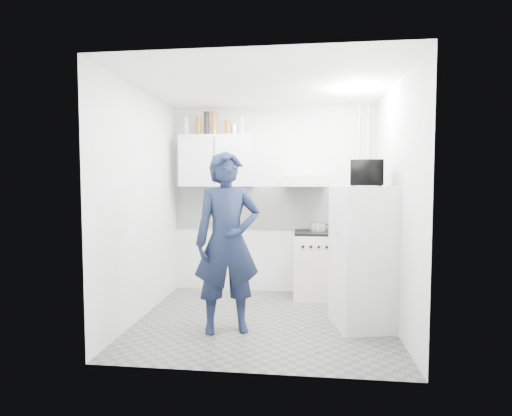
# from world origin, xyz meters

# --- Properties ---
(floor) EXTENTS (2.80, 2.80, 0.00)m
(floor) POSITION_xyz_m (0.00, 0.00, 0.00)
(floor) COLOR #5D5E57
(floor) RESTS_ON ground
(ceiling) EXTENTS (2.80, 2.80, 0.00)m
(ceiling) POSITION_xyz_m (0.00, 0.00, 2.60)
(ceiling) COLOR white
(ceiling) RESTS_ON wall_back
(wall_back) EXTENTS (2.80, 0.00, 2.80)m
(wall_back) POSITION_xyz_m (0.00, 1.25, 1.30)
(wall_back) COLOR silver
(wall_back) RESTS_ON floor
(wall_left) EXTENTS (0.00, 2.60, 2.60)m
(wall_left) POSITION_xyz_m (-1.40, 0.00, 1.30)
(wall_left) COLOR silver
(wall_left) RESTS_ON floor
(wall_right) EXTENTS (0.00, 2.60, 2.60)m
(wall_right) POSITION_xyz_m (1.40, 0.00, 1.30)
(wall_right) COLOR silver
(wall_right) RESTS_ON floor
(person) EXTENTS (0.78, 0.63, 1.87)m
(person) POSITION_xyz_m (-0.34, -0.34, 0.93)
(person) COLOR black
(person) RESTS_ON floor
(stove) EXTENTS (0.54, 0.54, 0.86)m
(stove) POSITION_xyz_m (0.59, 1.00, 0.43)
(stove) COLOR silver
(stove) RESTS_ON floor
(fridge) EXTENTS (0.75, 0.75, 1.51)m
(fridge) POSITION_xyz_m (1.10, -0.04, 0.76)
(fridge) COLOR silver
(fridge) RESTS_ON floor
(stove_top) EXTENTS (0.52, 0.52, 0.03)m
(stove_top) POSITION_xyz_m (0.59, 1.00, 0.88)
(stove_top) COLOR black
(stove_top) RESTS_ON stove
(saucepan) EXTENTS (0.21, 0.21, 0.11)m
(saucepan) POSITION_xyz_m (0.64, 1.06, 0.95)
(saucepan) COLOR silver
(saucepan) RESTS_ON stove_top
(microwave) EXTENTS (0.53, 0.39, 0.27)m
(microwave) POSITION_xyz_m (1.10, -0.04, 1.65)
(microwave) COLOR black
(microwave) RESTS_ON fridge
(bottle_a) EXTENTS (0.06, 0.06, 0.26)m
(bottle_a) POSITION_xyz_m (-1.18, 1.07, 2.33)
(bottle_a) COLOR #B2B7BC
(bottle_a) RESTS_ON upper_cabinet
(bottle_b) EXTENTS (0.07, 0.07, 0.26)m
(bottle_b) POSITION_xyz_m (-1.01, 1.07, 2.33)
(bottle_b) COLOR brown
(bottle_b) RESTS_ON upper_cabinet
(bottle_c) EXTENTS (0.08, 0.08, 0.32)m
(bottle_c) POSITION_xyz_m (-0.89, 1.07, 2.36)
(bottle_c) COLOR black
(bottle_c) RESTS_ON upper_cabinet
(bottle_d) EXTENTS (0.07, 0.07, 0.33)m
(bottle_d) POSITION_xyz_m (-0.79, 1.07, 2.36)
(bottle_d) COLOR brown
(bottle_d) RESTS_ON upper_cabinet
(canister_a) EXTENTS (0.08, 0.08, 0.21)m
(canister_a) POSITION_xyz_m (-0.59, 1.07, 2.31)
(canister_a) COLOR brown
(canister_a) RESTS_ON upper_cabinet
(canister_b) EXTENTS (0.07, 0.07, 0.14)m
(canister_b) POSITION_xyz_m (-0.51, 1.07, 2.27)
(canister_b) COLOR silver
(canister_b) RESTS_ON upper_cabinet
(bottle_e) EXTENTS (0.07, 0.07, 0.27)m
(bottle_e) POSITION_xyz_m (-0.40, 1.07, 2.33)
(bottle_e) COLOR #B2B7BC
(bottle_e) RESTS_ON upper_cabinet
(upper_cabinet) EXTENTS (1.00, 0.35, 0.70)m
(upper_cabinet) POSITION_xyz_m (-0.75, 1.07, 1.85)
(upper_cabinet) COLOR silver
(upper_cabinet) RESTS_ON wall_back
(range_hood) EXTENTS (0.60, 0.50, 0.14)m
(range_hood) POSITION_xyz_m (0.45, 1.00, 1.57)
(range_hood) COLOR silver
(range_hood) RESTS_ON wall_back
(backsplash) EXTENTS (2.74, 0.03, 0.60)m
(backsplash) POSITION_xyz_m (0.00, 1.24, 1.20)
(backsplash) COLOR white
(backsplash) RESTS_ON wall_back
(pipe_a) EXTENTS (0.05, 0.05, 2.60)m
(pipe_a) POSITION_xyz_m (1.30, 1.17, 1.30)
(pipe_a) COLOR silver
(pipe_a) RESTS_ON floor
(pipe_b) EXTENTS (0.04, 0.04, 2.60)m
(pipe_b) POSITION_xyz_m (1.18, 1.17, 1.30)
(pipe_b) COLOR silver
(pipe_b) RESTS_ON floor
(ceiling_spot_fixture) EXTENTS (0.10, 0.10, 0.02)m
(ceiling_spot_fixture) POSITION_xyz_m (1.00, 0.20, 2.57)
(ceiling_spot_fixture) COLOR white
(ceiling_spot_fixture) RESTS_ON ceiling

